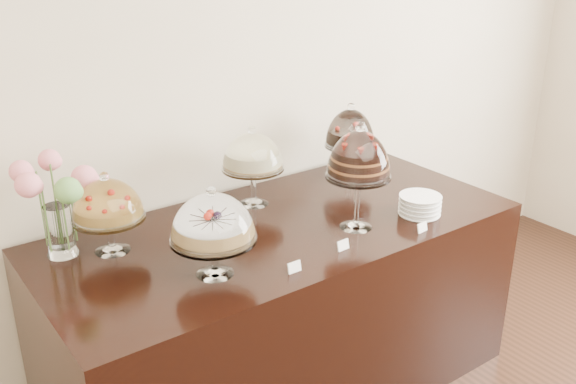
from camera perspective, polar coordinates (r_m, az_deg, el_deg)
wall_back at (r=3.34m, az=-2.02°, el=11.03°), size 5.00×0.04×3.00m
display_counter at (r=3.16m, az=-0.54°, el=-10.35°), size 2.20×1.00×0.90m
cake_stand_sugar_sponge at (r=2.45m, az=-6.71°, el=-2.61°), size 0.34×0.34×0.37m
cake_stand_choco_layer at (r=2.81m, az=6.31°, el=2.97°), size 0.29×0.29×0.49m
cake_stand_cheesecake at (r=3.08m, az=-3.17°, el=3.33°), size 0.30×0.30×0.40m
cake_stand_dark_choco at (r=3.43m, az=5.54°, el=5.37°), size 0.27×0.27×0.41m
cake_stand_fruit_tart at (r=2.72m, az=-15.77°, el=-0.97°), size 0.30×0.30×0.35m
flower_vase at (r=2.73m, az=-19.88°, el=-0.42°), size 0.35×0.32×0.43m
plate_stack at (r=3.09m, az=11.64°, el=-1.14°), size 0.19×0.19×0.09m
price_card_left at (r=2.54m, az=0.57°, el=-6.69°), size 0.06×0.02×0.04m
price_card_right at (r=2.93m, az=11.85°, el=-3.09°), size 0.06×0.02×0.04m
price_card_extra at (r=2.72m, az=4.92°, el=-4.72°), size 0.06×0.02×0.04m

